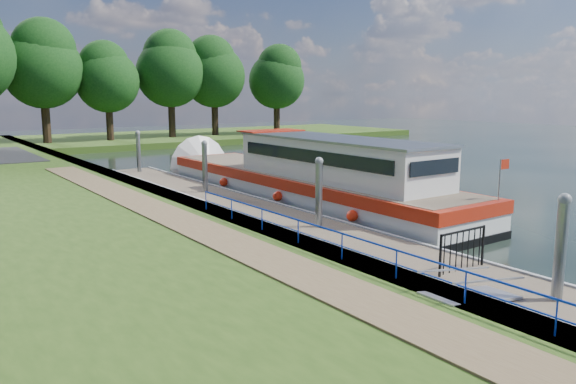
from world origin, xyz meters
TOP-DOWN VIEW (x-y plane):
  - ground at (0.00, 0.00)m, footprint 160.00×160.00m
  - bank_edge at (-2.55, 15.00)m, footprint 1.10×90.00m
  - far_bank at (12.00, 52.00)m, footprint 60.00×18.00m
  - footpath at (-4.40, 8.00)m, footprint 1.60×40.00m
  - blue_fence at (-2.75, 3.00)m, footprint 0.04×18.04m
  - pontoon at (0.00, 13.00)m, footprint 2.50×30.00m
  - mooring_piles at (0.00, 13.00)m, footprint 0.30×27.30m
  - gangway at (-1.85, 0.50)m, footprint 2.58×1.00m
  - gate_panel at (-0.00, 2.20)m, footprint 1.85×0.05m
  - barge at (3.60, 14.75)m, footprint 4.36×21.15m
  - horizon_trees at (-1.61, 48.68)m, footprint 54.38×10.03m

SIDE VIEW (x-z plane):
  - ground at x=0.00m, z-range 0.00..0.00m
  - pontoon at x=0.00m, z-range -0.10..0.46m
  - far_bank at x=12.00m, z-range 0.00..0.60m
  - bank_edge at x=-2.55m, z-range 0.00..0.78m
  - gangway at x=-1.85m, z-range 0.16..1.09m
  - footpath at x=-4.40m, z-range 0.78..0.83m
  - barge at x=3.60m, z-range -1.30..3.48m
  - gate_panel at x=0.00m, z-range 0.57..1.72m
  - mooring_piles at x=0.00m, z-range -0.50..3.05m
  - blue_fence at x=-2.75m, z-range 0.95..1.67m
  - horizon_trees at x=-1.61m, z-range 1.51..14.38m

